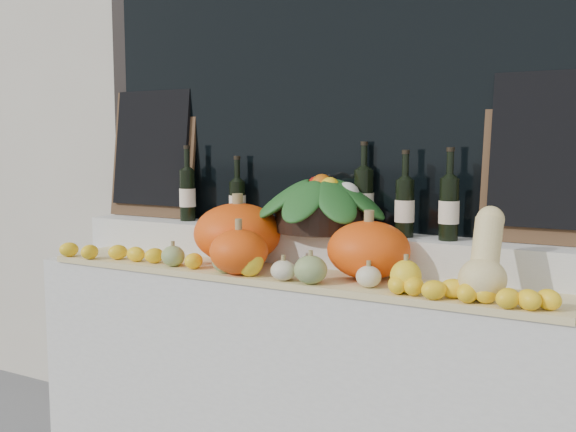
{
  "coord_description": "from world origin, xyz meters",
  "views": [
    {
      "loc": [
        1.19,
        -0.71,
        1.4
      ],
      "look_at": [
        0.0,
        1.45,
        1.12
      ],
      "focal_mm": 40.0,
      "sensor_mm": 36.0,
      "label": 1
    }
  ],
  "objects": [
    {
      "name": "wine_bottle_near_right",
      "position": [
        0.4,
        1.66,
        1.16
      ],
      "size": [
        0.08,
        0.08,
        0.34
      ],
      "color": "black",
      "rests_on": "rear_tier"
    },
    {
      "name": "wine_bottle_near_left",
      "position": [
        -0.4,
        1.71,
        1.14
      ],
      "size": [
        0.08,
        0.08,
        0.3
      ],
      "color": "black",
      "rests_on": "rear_tier"
    },
    {
      "name": "wine_bottle_far_left",
      "position": [
        -0.66,
        1.68,
        1.16
      ],
      "size": [
        0.08,
        0.08,
        0.35
      ],
      "color": "black",
      "rests_on": "rear_tier"
    },
    {
      "name": "pumpkin_left",
      "position": [
        -0.26,
        1.5,
        1.03
      ],
      "size": [
        0.39,
        0.39,
        0.25
      ],
      "primitive_type": "ellipsoid",
      "rotation": [
        0.0,
        0.0,
        -0.08
      ],
      "color": "#FF550D",
      "rests_on": "straw_bedding"
    },
    {
      "name": "butternut_squash",
      "position": [
        0.77,
        1.35,
        1.03
      ],
      "size": [
        0.15,
        0.21,
        0.29
      ],
      "color": "#E8CF89",
      "rests_on": "straw_bedding"
    },
    {
      "name": "wine_bottle_far_right",
      "position": [
        0.57,
        1.65,
        1.16
      ],
      "size": [
        0.08,
        0.08,
        0.35
      ],
      "color": "black",
      "rests_on": "rear_tier"
    },
    {
      "name": "straw_bedding",
      "position": [
        0.0,
        1.4,
        0.89
      ],
      "size": [
        2.1,
        0.32,
        0.02
      ],
      "primitive_type": "cube",
      "color": "tan",
      "rests_on": "display_sill"
    },
    {
      "name": "wine_bottle_tall",
      "position": [
        0.2,
        1.72,
        1.17
      ],
      "size": [
        0.08,
        0.08,
        0.37
      ],
      "color": "black",
      "rests_on": "rear_tier"
    },
    {
      "name": "pumpkin_right",
      "position": [
        0.33,
        1.47,
        1.01
      ],
      "size": [
        0.38,
        0.38,
        0.21
      ],
      "primitive_type": "ellipsoid",
      "rotation": [
        0.0,
        0.0,
        -0.31
      ],
      "color": "#FF550D",
      "rests_on": "straw_bedding"
    },
    {
      "name": "pumpkin_center",
      "position": [
        -0.13,
        1.3,
        0.99
      ],
      "size": [
        0.23,
        0.23,
        0.17
      ],
      "primitive_type": "ellipsoid",
      "rotation": [
        0.0,
        0.0,
        0.01
      ],
      "color": "#FF550D",
      "rests_on": "straw_bedding"
    },
    {
      "name": "produce_bowl",
      "position": [
        0.04,
        1.66,
        1.16
      ],
      "size": [
        0.59,
        0.59,
        0.25
      ],
      "color": "black",
      "rests_on": "rear_tier"
    },
    {
      "name": "chalkboard_left",
      "position": [
        -0.92,
        1.74,
        1.36
      ],
      "size": [
        0.5,
        0.11,
        0.62
      ],
      "rotation": [
        -0.13,
        0.0,
        0.0
      ],
      "color": "#4C331E",
      "rests_on": "rear_tier"
    },
    {
      "name": "display_sill",
      "position": [
        0.0,
        1.52,
        0.44
      ],
      "size": [
        2.3,
        0.55,
        0.88
      ],
      "primitive_type": "cube",
      "color": "silver",
      "rests_on": "ground"
    },
    {
      "name": "chalkboard_right",
      "position": [
        0.92,
        1.74,
        1.36
      ],
      "size": [
        0.5,
        0.11,
        0.62
      ],
      "rotation": [
        -0.13,
        0.0,
        0.0
      ],
      "color": "#4C331E",
      "rests_on": "rear_tier"
    },
    {
      "name": "lemon_heap",
      "position": [
        0.0,
        1.29,
        0.94
      ],
      "size": [
        2.2,
        0.16,
        0.06
      ],
      "primitive_type": null,
      "color": "yellow",
      "rests_on": "straw_bedding"
    },
    {
      "name": "decorative_gourds",
      "position": [
        0.07,
        1.3,
        0.95
      ],
      "size": [
        1.07,
        0.15,
        0.14
      ],
      "color": "#31631D",
      "rests_on": "straw_bedding"
    },
    {
      "name": "rear_tier",
      "position": [
        0.0,
        1.68,
        0.96
      ],
      "size": [
        2.3,
        0.25,
        0.16
      ],
      "primitive_type": "cube",
      "color": "silver",
      "rests_on": "display_sill"
    }
  ]
}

